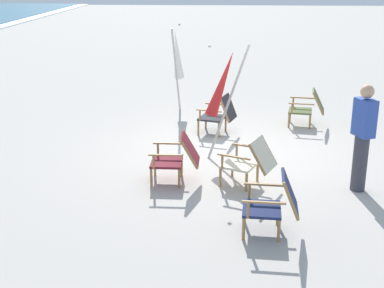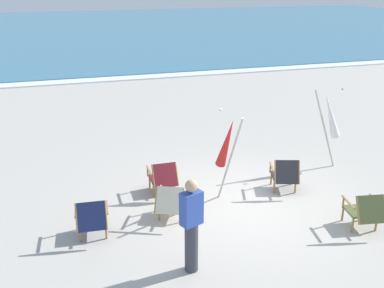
# 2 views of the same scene
# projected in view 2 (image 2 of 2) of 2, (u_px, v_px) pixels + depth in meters

# --- Properties ---
(ground_plane) EXTENTS (80.00, 80.00, 0.00)m
(ground_plane) POSITION_uv_depth(u_px,v_px,m) (244.00, 203.00, 9.53)
(ground_plane) COLOR #B2AAA0
(sea) EXTENTS (80.00, 40.00, 0.10)m
(sea) POSITION_uv_depth(u_px,v_px,m) (96.00, 29.00, 39.18)
(sea) COLOR teal
(sea) RESTS_ON ground
(surf_band) EXTENTS (80.00, 1.10, 0.06)m
(surf_band) POSITION_uv_depth(u_px,v_px,m) (137.00, 77.00, 21.01)
(surf_band) COLOR white
(surf_band) RESTS_ON ground
(beach_chair_mid_center) EXTENTS (0.60, 0.76, 0.78)m
(beach_chair_mid_center) POSITION_uv_depth(u_px,v_px,m) (163.00, 177.00, 9.77)
(beach_chair_mid_center) COLOR maroon
(beach_chair_mid_center) RESTS_ON ground
(beach_chair_front_left) EXTENTS (0.84, 0.94, 0.77)m
(beach_chair_front_left) POSITION_uv_depth(u_px,v_px,m) (171.00, 201.00, 8.74)
(beach_chair_front_left) COLOR beige
(beach_chair_front_left) RESTS_ON ground
(beach_chair_front_right) EXTENTS (0.63, 0.74, 0.81)m
(beach_chair_front_right) POSITION_uv_depth(u_px,v_px,m) (92.00, 218.00, 8.12)
(beach_chair_front_right) COLOR #19234C
(beach_chair_front_right) RESTS_ON ground
(beach_chair_far_center) EXTENTS (0.76, 0.84, 0.81)m
(beach_chair_far_center) POSITION_uv_depth(u_px,v_px,m) (285.00, 174.00, 9.89)
(beach_chair_far_center) COLOR #28282D
(beach_chair_far_center) RESTS_ON ground
(beach_chair_back_right) EXTENTS (0.69, 0.83, 0.79)m
(beach_chair_back_right) POSITION_uv_depth(u_px,v_px,m) (365.00, 210.00, 8.39)
(beach_chair_back_right) COLOR #515B33
(beach_chair_back_right) RESTS_ON ground
(umbrella_furled_white) EXTENTS (0.77, 0.32, 2.03)m
(umbrella_furled_white) POSITION_uv_depth(u_px,v_px,m) (330.00, 116.00, 10.89)
(umbrella_furled_white) COLOR #B7B2A8
(umbrella_furled_white) RESTS_ON ground
(umbrella_furled_red) EXTENTS (0.39, 0.79, 2.02)m
(umbrella_furled_red) POSITION_uv_depth(u_px,v_px,m) (227.00, 144.00, 9.16)
(umbrella_furled_red) COLOR #B7B2A8
(umbrella_furled_red) RESTS_ON ground
(person_near_chairs) EXTENTS (0.39, 0.31, 1.63)m
(person_near_chairs) POSITION_uv_depth(u_px,v_px,m) (191.00, 225.00, 7.10)
(person_near_chairs) COLOR #383842
(person_near_chairs) RESTS_ON ground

